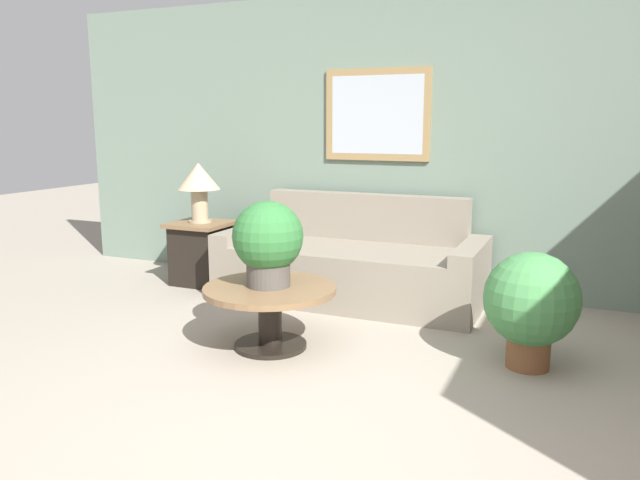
# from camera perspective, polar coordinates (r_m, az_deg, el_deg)

# --- Properties ---
(ground_plane) EXTENTS (20.00, 20.00, 0.00)m
(ground_plane) POSITION_cam_1_polar(r_m,az_deg,el_deg) (3.07, -1.69, -18.27)
(ground_plane) COLOR gray
(wall_back) EXTENTS (7.69, 0.09, 2.60)m
(wall_back) POSITION_cam_1_polar(r_m,az_deg,el_deg) (5.49, 11.37, 8.64)
(wall_back) COLOR slate
(wall_back) RESTS_ON ground_plane
(couch_main) EXTENTS (2.19, 0.94, 0.86)m
(couch_main) POSITION_cam_1_polar(r_m,az_deg,el_deg) (5.30, 2.92, -2.39)
(couch_main) COLOR gray
(couch_main) RESTS_ON ground_plane
(coffee_table) EXTENTS (0.88, 0.88, 0.42)m
(coffee_table) POSITION_cam_1_polar(r_m,az_deg,el_deg) (4.16, -4.60, -5.77)
(coffee_table) COLOR black
(coffee_table) RESTS_ON ground_plane
(side_table) EXTENTS (0.52, 0.52, 0.58)m
(side_table) POSITION_cam_1_polar(r_m,az_deg,el_deg) (5.90, -10.80, -1.10)
(side_table) COLOR black
(side_table) RESTS_ON ground_plane
(table_lamp) EXTENTS (0.39, 0.39, 0.55)m
(table_lamp) POSITION_cam_1_polar(r_m,az_deg,el_deg) (5.81, -11.03, 5.28)
(table_lamp) COLOR tan
(table_lamp) RESTS_ON side_table
(potted_plant_on_table) EXTENTS (0.47, 0.47, 0.56)m
(potted_plant_on_table) POSITION_cam_1_polar(r_m,az_deg,el_deg) (4.08, -4.78, -0.08)
(potted_plant_on_table) COLOR #4C4742
(potted_plant_on_table) RESTS_ON coffee_table
(potted_plant_floor) EXTENTS (0.58, 0.58, 0.72)m
(potted_plant_floor) POSITION_cam_1_polar(r_m,az_deg,el_deg) (4.00, 18.75, -5.47)
(potted_plant_floor) COLOR brown
(potted_plant_floor) RESTS_ON ground_plane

